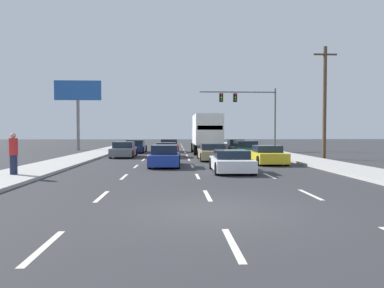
% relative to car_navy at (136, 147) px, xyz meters
% --- Properties ---
extents(ground_plane, '(140.00, 140.00, 0.00)m').
position_rel_car_navy_xyz_m(ground_plane, '(5.02, -1.87, -0.58)').
color(ground_plane, '#333335').
extents(sidewalk_right, '(2.93, 80.00, 0.14)m').
position_rel_car_navy_xyz_m(sidewalk_right, '(13.44, -6.87, -0.51)').
color(sidewalk_right, '#B2AFA8').
rests_on(sidewalk_right, ground_plane).
extents(sidewalk_left, '(2.93, 80.00, 0.14)m').
position_rel_car_navy_xyz_m(sidewalk_left, '(-3.39, -6.87, -0.51)').
color(sidewalk_left, '#B2AFA8').
rests_on(sidewalk_left, ground_plane).
extents(lane_markings, '(6.94, 62.00, 0.01)m').
position_rel_car_navy_xyz_m(lane_markings, '(5.02, -4.59, -0.58)').
color(lane_markings, silver).
rests_on(lane_markings, ground_plane).
extents(car_navy, '(2.00, 4.65, 1.28)m').
position_rel_car_navy_xyz_m(car_navy, '(0.00, 0.00, 0.00)').
color(car_navy, '#141E4C').
rests_on(car_navy, ground_plane).
extents(car_gray, '(1.93, 4.16, 1.27)m').
position_rel_car_navy_xyz_m(car_gray, '(-0.25, -6.54, 0.01)').
color(car_gray, slate).
rests_on(car_gray, ground_plane).
extents(car_red, '(2.01, 4.44, 1.33)m').
position_rel_car_navy_xyz_m(car_red, '(3.37, 0.98, 0.03)').
color(car_red, red).
rests_on(car_red, ground_plane).
extents(car_maroon, '(1.90, 4.39, 1.19)m').
position_rel_car_navy_xyz_m(car_maroon, '(3.26, -6.57, -0.04)').
color(car_maroon, maroon).
rests_on(car_maroon, ground_plane).
extents(car_blue, '(1.87, 4.24, 1.30)m').
position_rel_car_navy_xyz_m(car_blue, '(3.38, -14.65, 0.01)').
color(car_blue, '#1E389E').
rests_on(car_blue, ground_plane).
extents(box_truck, '(2.60, 7.75, 3.67)m').
position_rel_car_navy_xyz_m(box_truck, '(6.96, -2.41, 1.51)').
color(box_truck, white).
rests_on(box_truck, ground_plane).
extents(car_tan, '(1.94, 4.40, 1.22)m').
position_rel_car_navy_xyz_m(car_tan, '(6.70, -10.00, -0.02)').
color(car_tan, tan).
rests_on(car_tan, ground_plane).
extents(car_white, '(2.04, 4.07, 1.13)m').
position_rel_car_navy_xyz_m(car_white, '(6.89, -17.81, -0.05)').
color(car_white, white).
rests_on(car_white, ground_plane).
extents(car_black, '(1.86, 4.41, 1.34)m').
position_rel_car_navy_xyz_m(car_black, '(10.28, 0.57, 0.03)').
color(car_black, black).
rests_on(car_black, ground_plane).
extents(car_green, '(2.05, 4.48, 1.34)m').
position_rel_car_navy_xyz_m(car_green, '(9.92, -6.22, 0.03)').
color(car_green, '#196B38').
rests_on(car_green, ground_plane).
extents(car_yellow, '(1.99, 4.17, 1.20)m').
position_rel_car_navy_xyz_m(car_yellow, '(9.97, -13.22, -0.03)').
color(car_yellow, yellow).
rests_on(car_yellow, ground_plane).
extents(traffic_signal_mast, '(8.81, 0.69, 7.09)m').
position_rel_car_navy_xyz_m(traffic_signal_mast, '(11.91, 4.17, 4.78)').
color(traffic_signal_mast, '#595B56').
rests_on(traffic_signal_mast, ground_plane).
extents(utility_pole_mid, '(1.80, 0.28, 8.59)m').
position_rel_car_navy_xyz_m(utility_pole_mid, '(15.44, -9.35, 3.85)').
color(utility_pole_mid, brown).
rests_on(utility_pole_mid, ground_plane).
extents(roadside_billboard, '(5.29, 0.36, 7.96)m').
position_rel_car_navy_xyz_m(roadside_billboard, '(-7.09, 5.17, 5.31)').
color(roadside_billboard, slate).
rests_on(roadside_billboard, ground_plane).
extents(pedestrian_mid_block, '(0.38, 0.38, 1.89)m').
position_rel_car_navy_xyz_m(pedestrian_mid_block, '(-3.35, -19.57, 0.51)').
color(pedestrian_mid_block, '#1E233F').
rests_on(pedestrian_mid_block, sidewalk_left).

